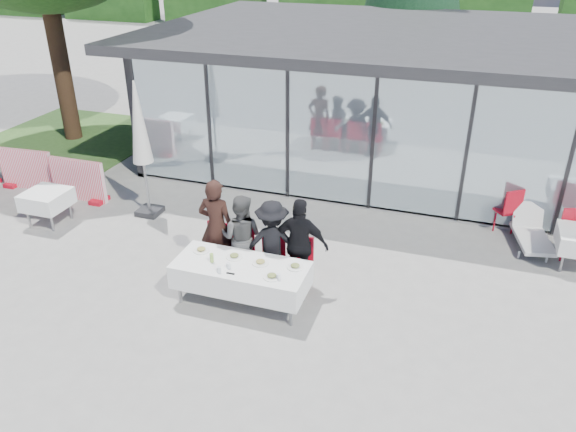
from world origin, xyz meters
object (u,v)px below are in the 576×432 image
object	(u,v)px
plate_d	(295,266)
market_umbrella	(140,131)
spare_chair_a	(573,231)
folded_eyeglasses	(231,273)
diner_c	(272,243)
diner_chair_b	(241,250)
lounger	(531,231)
diner_b	(241,237)
spare_chair_b	(509,208)
juice_bottle	(212,258)
plate_c	(260,262)
diner_chair_a	(217,246)
dining_table	(241,275)
diner_d	(300,244)
plate_extra	(272,276)
diner_chair_c	(272,256)
plate_a	(201,250)
diner_chair_d	(300,261)
diner_a	(217,227)
plate_b	(234,256)
spare_table_left	(47,200)

from	to	relation	value
plate_d	market_umbrella	xyz separation A→B (m)	(-4.16, 2.23, 1.17)
spare_chair_a	folded_eyeglasses	bearing A→B (deg)	-145.64
diner_c	plate_d	world-z (taller)	diner_c
diner_chair_b	lounger	bearing A→B (deg)	30.51
diner_b	spare_chair_b	xyz separation A→B (m)	(4.62, 3.36, -0.27)
spare_chair_a	juice_bottle	bearing A→B (deg)	-149.33
plate_c	diner_chair_a	bearing A→B (deg)	150.45
dining_table	diner_d	world-z (taller)	diner_d
diner_chair_a	diner_c	distance (m)	1.10
plate_extra	lounger	bearing A→B (deg)	43.64
diner_chair_b	juice_bottle	size ratio (longest dim) A/B	6.21
spare_chair_a	spare_chair_b	distance (m)	1.34
diner_c	diner_chair_c	bearing A→B (deg)	72.12
diner_b	spare_chair_b	bearing A→B (deg)	-148.16
diner_b	juice_bottle	size ratio (longest dim) A/B	10.30
plate_d	folded_eyeglasses	size ratio (longest dim) A/B	2.01
diner_b	plate_extra	distance (m)	1.36
plate_a	spare_chair_b	bearing A→B (deg)	37.61
plate_a	diner_chair_b	bearing A→B (deg)	48.40
diner_chair_a	spare_chair_a	xyz separation A→B (m)	(6.26, 2.70, 0.00)
diner_chair_c	market_umbrella	xyz separation A→B (m)	(-3.54, 1.67, 1.41)
spare_chair_a	diner_chair_a	bearing A→B (deg)	-156.68
diner_b	plate_extra	world-z (taller)	diner_b
diner_chair_d	spare_chair_a	distance (m)	5.39
diner_a	diner_c	world-z (taller)	diner_a
plate_extra	spare_chair_a	xyz separation A→B (m)	(4.84, 3.65, -0.24)
plate_b	diner_chair_d	bearing A→B (deg)	30.45
folded_eyeglasses	plate_d	bearing A→B (deg)	28.79
diner_d	diner_c	bearing A→B (deg)	-1.35
plate_a	spare_chair_a	size ratio (longest dim) A/B	0.29
plate_a	spare_chair_b	xyz separation A→B (m)	(5.12, 3.95, -0.24)
diner_chair_b	spare_chair_b	world-z (taller)	same
plate_d	lounger	world-z (taller)	plate_d
juice_bottle	spare_chair_a	xyz separation A→B (m)	(5.95, 3.53, -0.29)
diner_d	market_umbrella	bearing A→B (deg)	-23.47
diner_chair_a	diner_chair_d	bearing A→B (deg)	0.00
diner_chair_d	plate_c	bearing A→B (deg)	-128.44
diner_chair_c	juice_bottle	distance (m)	1.17
plate_b	spare_chair_b	bearing A→B (deg)	41.36
spare_table_left	market_umbrella	bearing A→B (deg)	30.37
diner_a	diner_c	bearing A→B (deg)	179.16
diner_d	folded_eyeglasses	distance (m)	1.38
plate_b	diner_c	bearing A→B (deg)	52.28
spare_table_left	spare_chair_b	bearing A→B (deg)	16.44
plate_a	plate_extra	distance (m)	1.49
diner_d	plate_a	distance (m)	1.72
diner_chair_d	folded_eyeglasses	distance (m)	1.38
plate_a	juice_bottle	size ratio (longest dim) A/B	1.79
diner_chair_d	spare_table_left	world-z (taller)	diner_chair_d
diner_c	plate_d	distance (m)	0.84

